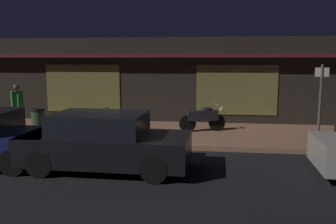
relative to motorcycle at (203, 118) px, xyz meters
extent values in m
plane|color=black|center=(-1.94, -3.21, -0.65)|extent=(60.00, 60.00, 0.00)
cube|color=#8C6047|center=(-1.94, -0.21, -0.57)|extent=(18.00, 4.00, 0.15)
cube|color=black|center=(-1.94, 3.19, 1.15)|extent=(18.00, 2.80, 3.60)
cube|color=brown|center=(-5.14, 1.77, 0.85)|extent=(3.20, 0.04, 2.00)
cube|color=brown|center=(1.26, 1.77, 0.85)|extent=(3.20, 0.04, 2.00)
cube|color=#591919|center=(-1.94, 1.54, 2.20)|extent=(16.20, 0.50, 0.12)
cylinder|color=black|center=(-0.55, -0.18, -0.20)|extent=(0.61, 0.30, 0.60)
cylinder|color=black|center=(0.49, 0.16, -0.20)|extent=(0.61, 0.30, 0.60)
cube|color=black|center=(-0.03, -0.01, 0.08)|extent=(1.13, 0.61, 0.36)
ellipsoid|color=black|center=(0.11, 0.04, 0.28)|extent=(0.49, 0.37, 0.20)
sphere|color=#F9EDB7|center=(0.65, 0.22, 0.28)|extent=(0.18, 0.18, 0.18)
cylinder|color=gray|center=(0.46, 0.15, 0.45)|extent=(0.20, 0.53, 0.03)
torus|color=black|center=(-4.23, -0.62, -0.17)|extent=(0.65, 0.21, 0.66)
torus|color=black|center=(-3.26, -0.87, -0.17)|extent=(0.65, 0.21, 0.66)
cube|color=black|center=(-3.75, -0.74, 0.05)|extent=(0.88, 0.27, 0.06)
cube|color=brown|center=(-3.99, -0.68, 0.32)|extent=(0.21, 0.13, 0.06)
cylinder|color=black|center=(-3.34, -0.85, 0.40)|extent=(0.13, 0.41, 0.02)
cube|color=#28232D|center=(-6.73, -0.61, -0.07)|extent=(0.34, 0.33, 0.85)
cube|color=#2D8C38|center=(-6.73, -0.61, 0.64)|extent=(0.43, 0.42, 0.58)
sphere|color=brown|center=(-6.73, -0.61, 1.06)|extent=(0.22, 0.22, 0.22)
cylinder|color=#2D8C38|center=(-6.56, -0.81, 0.57)|extent=(0.13, 0.13, 0.52)
cylinder|color=#2D8C38|center=(-6.90, -0.42, 0.57)|extent=(0.13, 0.13, 0.52)
cylinder|color=#47474C|center=(3.87, -0.34, 0.70)|extent=(0.09, 0.09, 2.40)
cube|color=beige|center=(3.87, -0.34, 1.65)|extent=(0.44, 0.03, 0.30)
cylinder|color=#2D4C33|center=(-5.55, -1.39, -0.07)|extent=(0.44, 0.44, 0.85)
cylinder|color=black|center=(-5.55, -1.39, 0.39)|extent=(0.48, 0.48, 0.08)
cylinder|color=black|center=(-4.43, -3.46, -0.33)|extent=(0.65, 0.26, 0.64)
cylinder|color=black|center=(-4.32, -5.01, -0.33)|extent=(0.65, 0.26, 0.64)
cylinder|color=black|center=(-0.91, -3.53, -0.33)|extent=(0.64, 0.23, 0.64)
cylinder|color=black|center=(-0.94, -5.09, -0.33)|extent=(0.64, 0.23, 0.64)
cylinder|color=black|center=(-3.61, -3.47, -0.33)|extent=(0.64, 0.23, 0.64)
cylinder|color=black|center=(-3.64, -5.03, -0.33)|extent=(0.64, 0.23, 0.64)
cube|color=black|center=(-2.27, -4.28, -0.10)|extent=(4.13, 1.84, 0.68)
cube|color=black|center=(-2.42, -4.28, 0.45)|extent=(2.23, 1.64, 0.64)
camera|label=1|loc=(0.32, -12.47, 2.08)|focal=37.55mm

